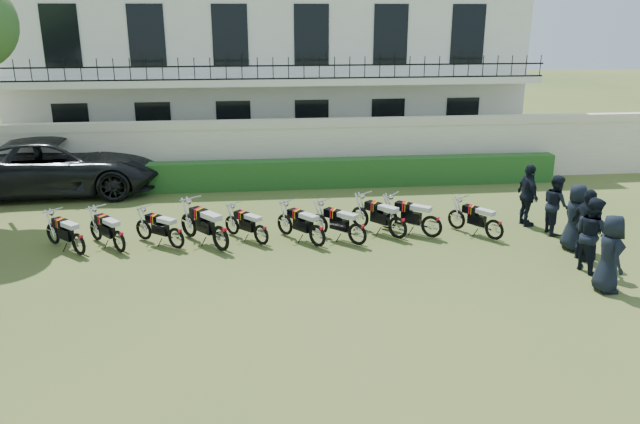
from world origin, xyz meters
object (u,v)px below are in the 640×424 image
object	(u,v)px
motorcycle_2	(176,233)
motorcycle_9	(495,225)
motorcycle_7	(398,222)
officer_4	(556,204)
officer_0	(610,254)
officer_5	(528,195)
motorcycle_0	(78,239)
motorcycle_1	(119,236)
officer_3	(575,217)
motorcycle_8	(432,221)
officer_1	(592,234)
motorcycle_5	(317,230)
officer_2	(587,225)
motorcycle_4	(261,230)
motorcycle_3	(220,232)
motorcycle_6	(357,229)
suv	(59,166)

from	to	relation	value
motorcycle_2	motorcycle_9	bearing A→B (deg)	-52.50
motorcycle_7	officer_4	world-z (taller)	officer_4
officer_0	officer_5	size ratio (longest dim) A/B	0.98
motorcycle_0	motorcycle_1	world-z (taller)	motorcycle_1
motorcycle_0	officer_3	world-z (taller)	officer_3
officer_0	motorcycle_9	bearing A→B (deg)	27.39
motorcycle_8	motorcycle_9	distance (m)	1.68
officer_4	officer_5	bearing A→B (deg)	36.44
officer_1	motorcycle_8	bearing A→B (deg)	38.42
motorcycle_1	officer_1	size ratio (longest dim) A/B	0.81
motorcycle_5	officer_3	bearing A→B (deg)	-45.69
officer_2	officer_4	bearing A→B (deg)	-11.39
motorcycle_5	officer_2	size ratio (longest dim) A/B	0.83
motorcycle_4	officer_0	distance (m)	8.41
motorcycle_2	motorcycle_3	size ratio (longest dim) A/B	0.83
officer_3	officer_5	size ratio (longest dim) A/B	0.97
motorcycle_2	motorcycle_5	world-z (taller)	motorcycle_5
motorcycle_2	motorcycle_9	distance (m)	8.50
motorcycle_1	motorcycle_7	bearing A→B (deg)	-37.79
motorcycle_4	motorcycle_8	size ratio (longest dim) A/B	0.85
motorcycle_0	officer_4	distance (m)	12.80
motorcycle_3	officer_5	bearing A→B (deg)	-30.93
motorcycle_0	officer_2	bearing A→B (deg)	-52.36
motorcycle_6	officer_5	size ratio (longest dim) A/B	0.78
suv	officer_1	world-z (taller)	suv
motorcycle_5	officer_2	distance (m)	6.72
motorcycle_7	officer_4	xyz separation A→B (m)	(4.46, 0.05, 0.34)
motorcycle_7	officer_4	size ratio (longest dim) A/B	0.93
motorcycle_5	officer_3	size ratio (longest dim) A/B	0.87
motorcycle_2	motorcycle_5	size ratio (longest dim) A/B	0.95
motorcycle_1	motorcycle_7	xyz separation A→B (m)	(7.34, 0.21, 0.03)
motorcycle_5	officer_5	bearing A→B (deg)	-28.12
officer_3	motorcycle_9	bearing A→B (deg)	61.07
motorcycle_8	officer_2	bearing A→B (deg)	-81.62
motorcycle_5	officer_0	world-z (taller)	officer_0
officer_0	officer_2	distance (m)	1.79
motorcycle_1	motorcycle_2	distance (m)	1.43
officer_3	motorcycle_7	bearing A→B (deg)	70.82
officer_0	motorcycle_1	bearing A→B (deg)	79.05
motorcycle_0	motorcycle_4	world-z (taller)	motorcycle_0
motorcycle_9	motorcycle_4	bearing A→B (deg)	139.98
motorcycle_5	motorcycle_8	distance (m)	3.20
motorcycle_1	officer_3	distance (m)	11.77
motorcycle_9	officer_3	world-z (taller)	officer_3
motorcycle_6	officer_5	world-z (taller)	officer_5
motorcycle_6	officer_5	bearing A→B (deg)	-32.88
motorcycle_4	motorcycle_7	size ratio (longest dim) A/B	0.86
motorcycle_3	officer_0	bearing A→B (deg)	-59.51
motorcycle_9	officer_4	xyz separation A→B (m)	(1.88, 0.41, 0.39)
motorcycle_3	officer_4	distance (m)	9.23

